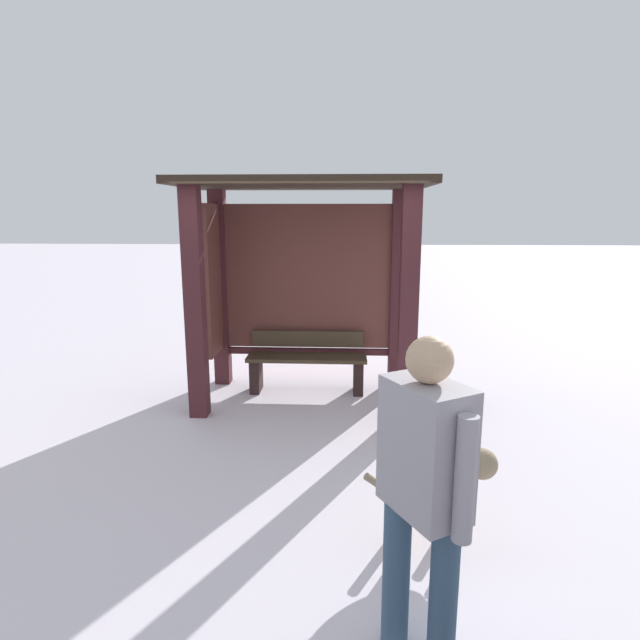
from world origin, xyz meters
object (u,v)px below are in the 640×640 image
at_px(bus_shelter, 298,255).
at_px(person_walking, 424,478).
at_px(dog, 438,481).
at_px(bench_left_inside, 307,363).

relative_size(bus_shelter, person_walking, 1.65).
bearing_deg(bus_shelter, dog, -66.95).
bearing_deg(bench_left_inside, bus_shelter, -126.19).
relative_size(bus_shelter, dog, 2.90).
xyz_separation_m(bus_shelter, dog, (1.20, -2.81, -1.29)).
bearing_deg(person_walking, bus_shelter, 103.98).
distance_m(bench_left_inside, dog, 3.14).
relative_size(bench_left_inside, person_walking, 0.89).
bearing_deg(dog, bus_shelter, 113.05).
height_order(person_walking, dog, person_walking).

